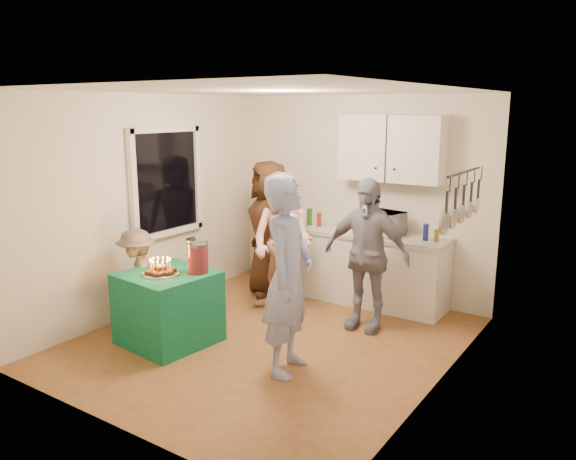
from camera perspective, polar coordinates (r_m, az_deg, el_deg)
The scene contains 19 objects.
floor at distance 6.10m, azimuth -1.87°, elevation -11.21°, with size 4.00×4.00×0.00m, color brown.
ceiling at distance 5.59m, azimuth -2.06°, elevation 14.01°, with size 4.00×4.00×0.00m, color white.
back_wall at distance 7.40m, azimuth 7.15°, elevation 3.40°, with size 3.60×3.60×0.00m, color silver.
left_wall at distance 6.90m, azimuth -14.20°, elevation 2.48°, with size 4.00×4.00×0.00m, color silver.
right_wall at distance 4.90m, azimuth 15.39°, elevation -1.51°, with size 4.00×4.00×0.00m, color silver.
window_night at distance 7.04m, azimuth -12.33°, elevation 4.83°, with size 0.04×1.00×1.20m, color black.
counter at distance 7.23m, azimuth 7.30°, elevation -3.87°, with size 2.20×0.58×0.86m, color white.
countertop at distance 7.12m, azimuth 7.40°, elevation -0.35°, with size 2.24×0.62×0.05m, color beige.
upper_cabinet at distance 6.98m, azimuth 10.43°, elevation 8.14°, with size 1.30×0.30×0.80m, color white.
pot_rack at distance 5.52m, azimuth 17.12°, elevation 3.08°, with size 0.12×1.00×0.60m, color black.
microwave at distance 6.97m, azimuth 9.45°, elevation 0.73°, with size 0.52×0.35×0.29m, color white.
party_table at distance 6.08m, azimuth -12.06°, elevation -7.72°, with size 0.85×0.85×0.76m, color #0F653F.
donut_cake at distance 5.89m, azimuth -12.83°, elevation -3.59°, with size 0.38×0.38×0.18m, color #381C0C, non-canonical shape.
punch_jar at distance 5.87m, azimuth -9.18°, elevation -2.69°, with size 0.22×0.22×0.34m, color red.
man_birthday at distance 5.15m, azimuth 0.04°, elevation -4.70°, with size 0.68×0.45×1.86m, color #94A1D7.
woman_back_left at distance 7.34m, azimuth -1.92°, elevation 0.15°, with size 0.87×0.57×1.77m, color brown.
woman_back_center at distance 6.63m, azimuth -0.54°, elevation -1.47°, with size 0.83×0.65×1.71m, color #E27C76.
woman_back_right at distance 6.24m, azimuth 7.93°, elevation -2.49°, with size 1.00×0.42×1.70m, color black.
child_near_left at distance 6.42m, azimuth -15.01°, elevation -4.92°, with size 0.75×0.43×1.15m, color #5A4C48.
Camera 1 is at (3.27, -4.53, 2.44)m, focal length 35.00 mm.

